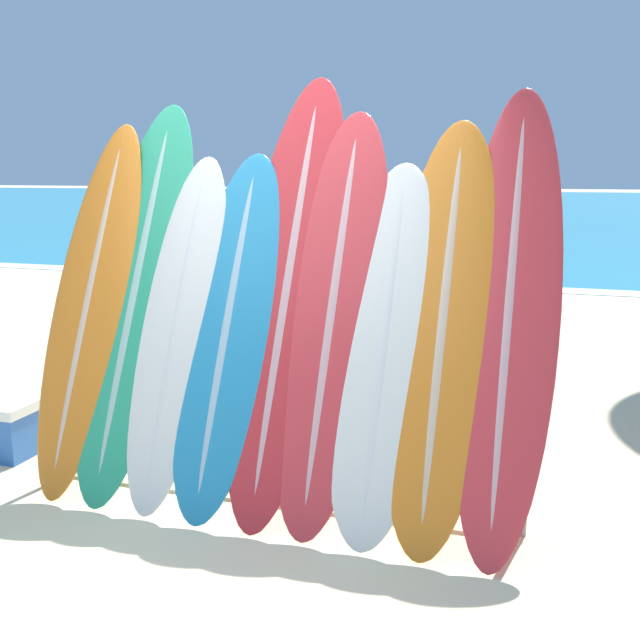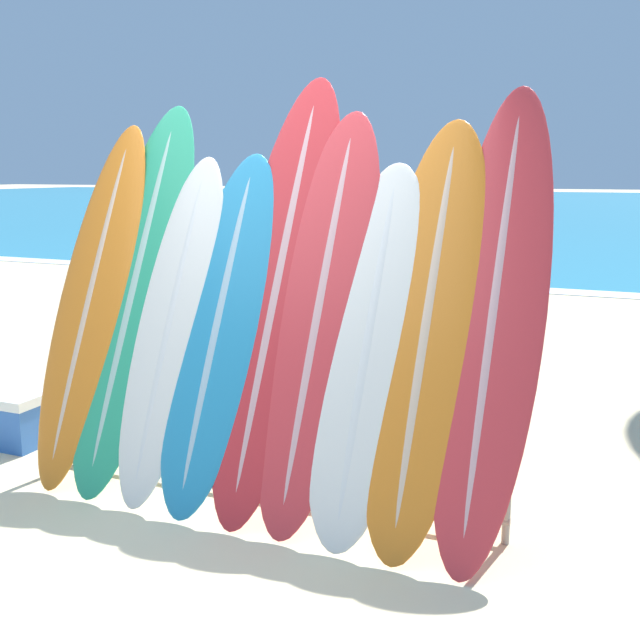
% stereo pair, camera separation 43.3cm
% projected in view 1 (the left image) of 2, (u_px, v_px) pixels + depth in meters
% --- Properties ---
extents(ground_plane, '(160.00, 160.00, 0.00)m').
position_uv_depth(ground_plane, '(214.00, 515.00, 4.11)').
color(ground_plane, beige).
extents(ocean_water, '(120.00, 60.00, 0.01)m').
position_uv_depth(ocean_water, '(526.00, 207.00, 39.70)').
color(ocean_water, teal).
rests_on(ocean_water, ground_plane).
extents(surfboard_rack, '(2.76, 0.04, 0.89)m').
position_uv_depth(surfboard_rack, '(277.00, 421.00, 4.20)').
color(surfboard_rack, gray).
rests_on(surfboard_rack, ground_plane).
extents(surfboard_slot_0, '(0.50, 1.07, 2.17)m').
position_uv_depth(surfboard_slot_0, '(91.00, 302.00, 4.50)').
color(surfboard_slot_0, orange).
rests_on(surfboard_slot_0, ground_plane).
extents(surfboard_slot_1, '(0.58, 1.15, 2.29)m').
position_uv_depth(surfboard_slot_1, '(136.00, 294.00, 4.44)').
color(surfboard_slot_1, '#289E70').
rests_on(surfboard_slot_1, ground_plane).
extents(surfboard_slot_2, '(0.49, 1.00, 1.96)m').
position_uv_depth(surfboard_slot_2, '(178.00, 327.00, 4.30)').
color(surfboard_slot_2, silver).
rests_on(surfboard_slot_2, ground_plane).
extents(surfboard_slot_3, '(0.56, 1.05, 1.98)m').
position_uv_depth(surfboard_slot_3, '(229.00, 328.00, 4.21)').
color(surfboard_slot_3, teal).
rests_on(surfboard_slot_3, ground_plane).
extents(surfboard_slot_4, '(0.58, 1.28, 2.43)m').
position_uv_depth(surfboard_slot_4, '(288.00, 288.00, 4.19)').
color(surfboard_slot_4, red).
rests_on(surfboard_slot_4, ground_plane).
extents(surfboard_slot_5, '(0.56, 1.15, 2.22)m').
position_uv_depth(surfboard_slot_5, '(333.00, 311.00, 4.07)').
color(surfboard_slot_5, red).
rests_on(surfboard_slot_5, ground_plane).
extents(surfboard_slot_6, '(0.58, 1.03, 1.92)m').
position_uv_depth(surfboard_slot_6, '(385.00, 345.00, 3.94)').
color(surfboard_slot_6, silver).
rests_on(surfboard_slot_6, ground_plane).
extents(surfboard_slot_7, '(0.57, 1.17, 2.16)m').
position_uv_depth(surfboard_slot_7, '(443.00, 324.00, 3.89)').
color(surfboard_slot_7, orange).
rests_on(surfboard_slot_7, ground_plane).
extents(surfboard_slot_8, '(0.52, 1.28, 2.33)m').
position_uv_depth(surfboard_slot_8, '(509.00, 309.00, 3.82)').
color(surfboard_slot_8, red).
rests_on(surfboard_slot_8, ground_plane).
extents(person_near_water, '(0.28, 0.27, 1.66)m').
position_uv_depth(person_near_water, '(479.00, 271.00, 7.24)').
color(person_near_water, tan).
rests_on(person_near_water, ground_plane).
extents(person_mid_beach, '(0.27, 0.26, 1.60)m').
position_uv_depth(person_mid_beach, '(488.00, 242.00, 10.58)').
color(person_mid_beach, '#A87A5B').
rests_on(person_mid_beach, ground_plane).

